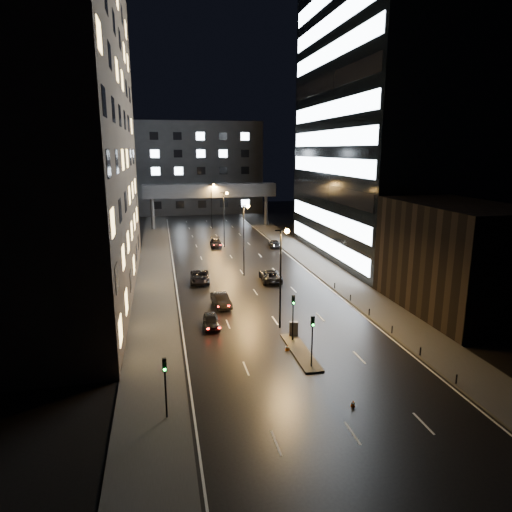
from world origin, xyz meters
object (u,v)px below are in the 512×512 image
object	(u,v)px
car_toward_b	(274,244)
utility_cabinet	(294,328)
car_away_b	(221,300)
car_away_a	(211,321)
car_away_c	(200,277)
car_away_d	(216,243)
car_toward_a	(270,275)

from	to	relation	value
car_toward_b	utility_cabinet	world-z (taller)	utility_cabinet
car_away_b	car_toward_b	distance (m)	33.37
car_away_b	utility_cabinet	bearing A→B (deg)	-67.75
car_away_a	car_away_c	bearing A→B (deg)	90.65
car_away_d	car_toward_b	distance (m)	10.83
car_away_b	car_toward_a	size ratio (longest dim) A/B	0.80
car_away_d	car_toward_a	bearing A→B (deg)	-76.14
utility_cabinet	car_toward_b	bearing A→B (deg)	90.43
car_away_a	car_toward_b	world-z (taller)	same
car_away_a	car_away_d	distance (m)	39.44
car_toward_b	car_away_b	bearing A→B (deg)	71.75
car_away_c	car_toward_b	xyz separation A→B (m)	(15.47, 20.13, -0.09)
car_away_c	utility_cabinet	size ratio (longest dim) A/B	3.98
car_away_b	car_away_d	distance (m)	33.14
car_away_c	car_away_d	bearing A→B (deg)	81.68
car_away_a	car_away_b	bearing A→B (deg)	75.10
car_away_b	car_away_d	size ratio (longest dim) A/B	0.90
car_away_c	utility_cabinet	xyz separation A→B (m)	(7.17, -20.29, 0.08)
car_away_c	car_toward_a	size ratio (longest dim) A/B	0.97
car_away_a	car_toward_a	xyz separation A→B (m)	(9.79, 14.99, 0.11)
car_away_d	car_toward_b	xyz separation A→B (m)	(10.50, -2.65, -0.05)
car_away_b	car_away_a	bearing A→B (deg)	-113.53
car_away_a	car_toward_b	size ratio (longest dim) A/B	0.85
car_toward_a	utility_cabinet	size ratio (longest dim) A/B	4.11
car_toward_a	utility_cabinet	distance (m)	19.12
car_away_a	car_away_c	size ratio (longest dim) A/B	0.72
car_away_a	car_away_d	world-z (taller)	car_away_d
utility_cabinet	car_away_b	bearing A→B (deg)	131.23
car_away_c	car_toward_a	distance (m)	9.58
car_toward_a	utility_cabinet	world-z (taller)	car_toward_a
car_away_a	car_away_d	bearing A→B (deg)	84.02
car_toward_b	utility_cabinet	distance (m)	41.26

